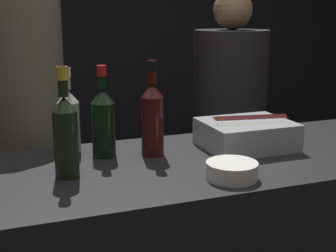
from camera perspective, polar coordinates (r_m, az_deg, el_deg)
The scene contains 9 objects.
wall_back_chalkboard at distance 3.56m, azimuth -12.01°, elevation 11.71°, with size 6.40×0.06×2.80m.
ice_bin_with_bottles at distance 1.79m, azimuth 9.62°, elevation -0.82°, with size 0.35×0.27×0.11m.
bowl_white at distance 1.46m, azimuth 7.79°, elevation -5.32°, with size 0.16×0.16×0.05m.
red_wine_bottle_black_foil at distance 1.65m, azimuth -1.92°, elevation 1.18°, with size 0.08×0.08×0.34m.
champagne_bottle at distance 1.46m, azimuth -12.39°, elevation -0.81°, with size 0.08×0.08×0.34m.
red_wine_bottle_burgundy at distance 1.66m, azimuth -7.90°, elevation 0.70°, with size 0.08×0.08×0.32m.
white_wine_bottle at distance 1.72m, azimuth -12.01°, elevation 0.87°, with size 0.08×0.08×0.31m.
person_in_hoodie at distance 2.67m, azimuth 7.46°, elevation 0.26°, with size 0.41×0.41×1.63m.
person_blond_tee at distance 2.12m, azimuth -16.86°, elevation -0.54°, with size 0.35×0.35×1.80m.
Camera 1 is at (-0.55, -1.09, 1.51)m, focal length 50.00 mm.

